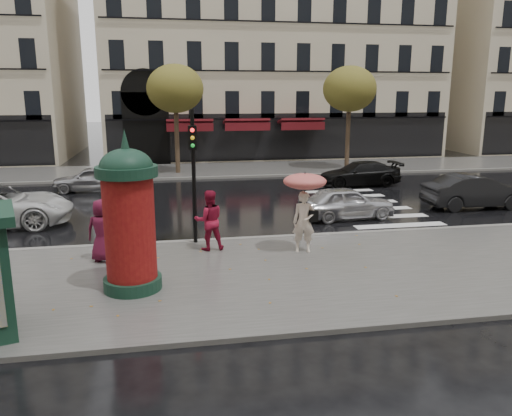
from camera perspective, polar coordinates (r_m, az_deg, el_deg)
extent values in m
plane|color=black|center=(14.22, 1.25, -7.21)|extent=(160.00, 160.00, 0.00)
cube|color=#474744|center=(13.74, 1.67, -7.68)|extent=(90.00, 7.00, 0.12)
cube|color=#474744|center=(32.55, -5.41, 4.33)|extent=(90.00, 6.00, 0.12)
cube|color=slate|center=(17.00, -0.76, -3.56)|extent=(90.00, 0.25, 0.14)
cube|color=slate|center=(29.60, -4.91, 3.50)|extent=(90.00, 0.25, 0.14)
cube|color=silver|center=(24.77, 10.50, 1.32)|extent=(3.60, 11.75, 0.01)
cube|color=#B7A88C|center=(44.24, 1.23, 19.55)|extent=(26.00, 14.00, 20.00)
cylinder|color=#38281C|center=(31.17, -9.05, 8.55)|extent=(0.28, 0.28, 5.20)
ellipsoid|color=#53611E|center=(31.09, -9.23, 13.33)|extent=(3.40, 3.40, 2.89)
cylinder|color=#38281C|center=(33.28, 10.47, 8.76)|extent=(0.28, 0.28, 5.20)
ellipsoid|color=#53611E|center=(33.20, 10.66, 13.24)|extent=(3.40, 3.40, 2.89)
imported|color=beige|center=(15.35, 5.50, -1.58)|extent=(0.77, 0.59, 1.89)
cylinder|color=black|center=(15.21, 5.55, 0.71)|extent=(0.02, 0.02, 1.20)
ellipsoid|color=#C42441|center=(15.09, 5.61, 3.05)|extent=(1.31, 1.31, 0.46)
cone|color=black|center=(15.05, 5.63, 4.04)|extent=(0.04, 0.04, 0.10)
cube|color=black|center=(15.31, 6.59, -0.92)|extent=(0.28, 0.13, 0.35)
imported|color=maroon|center=(15.55, -5.39, -1.39)|extent=(0.97, 0.79, 1.89)
imported|color=#521027|center=(15.09, -17.17, -2.46)|extent=(0.99, 0.74, 1.84)
cylinder|color=#133224|center=(13.01, -13.88, -8.28)|extent=(1.44, 1.44, 0.31)
cylinder|color=maroon|center=(12.57, -14.23, -2.16)|extent=(1.23, 1.23, 2.56)
cylinder|color=#133224|center=(12.29, -14.59, 4.08)|extent=(1.48, 1.48, 0.26)
ellipsoid|color=#133224|center=(12.28, -14.61, 4.56)|extent=(1.27, 1.27, 0.89)
cone|color=#133224|center=(12.20, -14.79, 7.65)|extent=(0.21, 0.21, 0.46)
cylinder|color=black|center=(16.12, -7.12, 3.47)|extent=(0.13, 0.13, 4.31)
cube|color=black|center=(15.72, -7.27, 7.98)|extent=(0.28, 0.21, 0.75)
imported|color=silver|center=(20.23, 10.28, 0.62)|extent=(3.94, 1.82, 1.31)
imported|color=black|center=(23.79, 23.80, 1.75)|extent=(4.50, 1.65, 1.47)
imported|color=black|center=(27.76, 11.70, 3.86)|extent=(4.50, 1.86, 1.30)
imported|color=#9F9EA3|center=(26.85, -18.29, 3.18)|extent=(3.88, 1.70, 1.30)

